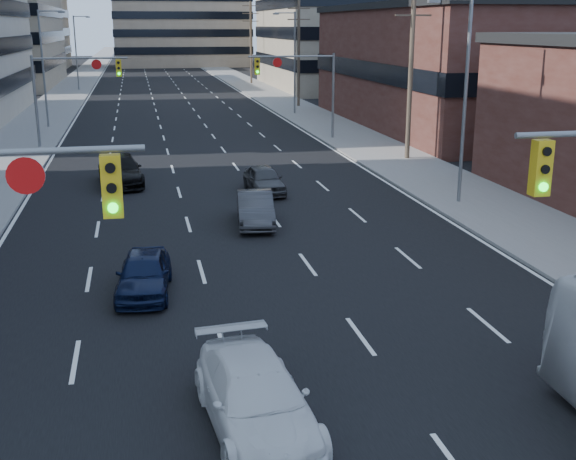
# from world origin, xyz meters

# --- Properties ---
(road_surface) EXTENTS (18.00, 300.00, 0.02)m
(road_surface) POSITION_xyz_m (0.00, 130.00, 0.01)
(road_surface) COLOR black
(road_surface) RESTS_ON ground
(sidewalk_left) EXTENTS (5.00, 300.00, 0.15)m
(sidewalk_left) POSITION_xyz_m (-11.50, 130.00, 0.07)
(sidewalk_left) COLOR slate
(sidewalk_left) RESTS_ON ground
(sidewalk_right) EXTENTS (5.00, 300.00, 0.15)m
(sidewalk_right) POSITION_xyz_m (11.50, 130.00, 0.07)
(sidewalk_right) COLOR slate
(sidewalk_right) RESTS_ON ground
(storefront_right_mid) EXTENTS (20.00, 30.00, 9.00)m
(storefront_right_mid) POSITION_xyz_m (24.00, 50.00, 4.50)
(storefront_right_mid) COLOR #472119
(storefront_right_mid) RESTS_ON ground
(office_right_far) EXTENTS (22.00, 28.00, 14.00)m
(office_right_far) POSITION_xyz_m (25.00, 88.00, 7.00)
(office_right_far) COLOR gray
(office_right_far) RESTS_ON ground
(bg_block_right) EXTENTS (22.00, 22.00, 12.00)m
(bg_block_right) POSITION_xyz_m (32.00, 130.00, 6.00)
(bg_block_right) COLOR gray
(bg_block_right) RESTS_ON ground
(signal_far_left) EXTENTS (6.09, 0.33, 6.00)m
(signal_far_left) POSITION_xyz_m (-7.68, 45.00, 4.30)
(signal_far_left) COLOR slate
(signal_far_left) RESTS_ON ground
(signal_far_right) EXTENTS (6.09, 0.33, 6.00)m
(signal_far_right) POSITION_xyz_m (7.68, 45.00, 4.30)
(signal_far_right) COLOR slate
(signal_far_right) RESTS_ON ground
(utility_pole_block) EXTENTS (2.20, 0.28, 11.00)m
(utility_pole_block) POSITION_xyz_m (12.20, 36.00, 5.78)
(utility_pole_block) COLOR #4C3D2D
(utility_pole_block) RESTS_ON ground
(utility_pole_midblock) EXTENTS (2.20, 0.28, 11.00)m
(utility_pole_midblock) POSITION_xyz_m (12.20, 66.00, 5.78)
(utility_pole_midblock) COLOR #4C3D2D
(utility_pole_midblock) RESTS_ON ground
(utility_pole_distant) EXTENTS (2.20, 0.28, 11.00)m
(utility_pole_distant) POSITION_xyz_m (12.20, 96.00, 5.78)
(utility_pole_distant) COLOR #4C3D2D
(utility_pole_distant) RESTS_ON ground
(streetlight_left_mid) EXTENTS (2.03, 0.22, 9.00)m
(streetlight_left_mid) POSITION_xyz_m (-10.34, 55.00, 5.05)
(streetlight_left_mid) COLOR slate
(streetlight_left_mid) RESTS_ON ground
(streetlight_left_far) EXTENTS (2.03, 0.22, 9.00)m
(streetlight_left_far) POSITION_xyz_m (-10.34, 90.00, 5.05)
(streetlight_left_far) COLOR slate
(streetlight_left_far) RESTS_ON ground
(streetlight_right_near) EXTENTS (2.03, 0.22, 9.00)m
(streetlight_right_near) POSITION_xyz_m (10.34, 25.00, 5.05)
(streetlight_right_near) COLOR slate
(streetlight_right_near) RESTS_ON ground
(streetlight_right_far) EXTENTS (2.03, 0.22, 9.00)m
(streetlight_right_far) POSITION_xyz_m (10.34, 60.00, 5.05)
(streetlight_right_far) COLOR slate
(streetlight_right_far) RESTS_ON ground
(white_van) EXTENTS (2.34, 4.89, 1.38)m
(white_van) POSITION_xyz_m (-1.59, 8.14, 0.69)
(white_van) COLOR silver
(white_van) RESTS_ON ground
(sedan_blue) EXTENTS (1.90, 3.95, 1.30)m
(sedan_blue) POSITION_xyz_m (-3.66, 16.35, 0.65)
(sedan_blue) COLOR black
(sedan_blue) RESTS_ON ground
(sedan_grey_center) EXTENTS (1.84, 4.18, 1.33)m
(sedan_grey_center) POSITION_xyz_m (0.89, 23.46, 0.67)
(sedan_grey_center) COLOR #353537
(sedan_grey_center) RESTS_ON ground
(sedan_black_far) EXTENTS (2.51, 5.24, 1.47)m
(sedan_black_far) POSITION_xyz_m (-4.59, 32.48, 0.74)
(sedan_black_far) COLOR black
(sedan_black_far) RESTS_ON ground
(sedan_grey_right) EXTENTS (1.74, 3.96, 1.33)m
(sedan_grey_right) POSITION_xyz_m (2.25, 29.10, 0.66)
(sedan_grey_right) COLOR #363739
(sedan_grey_right) RESTS_ON ground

